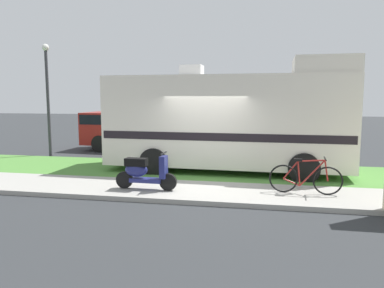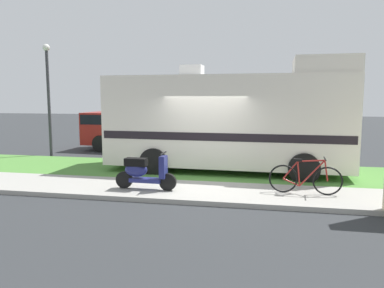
# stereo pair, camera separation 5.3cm
# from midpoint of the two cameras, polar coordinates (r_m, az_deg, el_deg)

# --- Properties ---
(ground_plane) EXTENTS (80.00, 80.00, 0.00)m
(ground_plane) POSITION_cam_midpoint_polar(r_m,az_deg,el_deg) (10.72, 1.63, -6.08)
(ground_plane) COLOR #2D3033
(sidewalk) EXTENTS (24.00, 2.00, 0.12)m
(sidewalk) POSITION_cam_midpoint_polar(r_m,az_deg,el_deg) (9.56, 0.43, -7.36)
(sidewalk) COLOR #9E9B93
(sidewalk) RESTS_ON ground
(grass_strip) EXTENTS (24.00, 3.40, 0.08)m
(grass_strip) POSITION_cam_midpoint_polar(r_m,az_deg,el_deg) (12.16, 2.81, -4.30)
(grass_strip) COLOR #4C8438
(grass_strip) RESTS_ON ground
(motorhome_rv) EXTENTS (7.76, 2.65, 3.64)m
(motorhome_rv) POSITION_cam_midpoint_polar(r_m,az_deg,el_deg) (12.06, 5.99, 3.68)
(motorhome_rv) COLOR silver
(motorhome_rv) RESTS_ON ground
(scooter) EXTENTS (1.62, 0.50, 0.97)m
(scooter) POSITION_cam_midpoint_polar(r_m,az_deg,el_deg) (9.57, -7.34, -4.24)
(scooter) COLOR black
(scooter) RESTS_ON ground
(bicycle) EXTENTS (1.73, 0.52, 0.90)m
(bicycle) POSITION_cam_midpoint_polar(r_m,az_deg,el_deg) (9.47, 17.15, -5.06)
(bicycle) COLOR black
(bicycle) RESTS_ON ground
(pickup_truck_near) EXTENTS (5.59, 2.37, 1.76)m
(pickup_truck_near) POSITION_cam_midpoint_polar(r_m,az_deg,el_deg) (17.44, -9.04, 2.14)
(pickup_truck_near) COLOR maroon
(pickup_truck_near) RESTS_ON ground
(street_lamp_post) EXTENTS (0.28, 0.28, 4.59)m
(street_lamp_post) POSITION_cam_midpoint_polar(r_m,az_deg,el_deg) (16.41, -21.14, 7.78)
(street_lamp_post) COLOR #333338
(street_lamp_post) RESTS_ON ground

